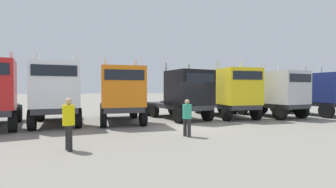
# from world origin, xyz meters

# --- Properties ---
(ground) EXTENTS (200.00, 200.00, 0.00)m
(ground) POSITION_xyz_m (0.00, 0.00, 0.00)
(ground) COLOR gray
(semi_truck_white) EXTENTS (3.12, 6.54, 4.15)m
(semi_truck_white) POSITION_xyz_m (-7.48, 2.54, 1.84)
(semi_truck_white) COLOR #333338
(semi_truck_white) RESTS_ON ground
(semi_truck_orange) EXTENTS (2.70, 6.22, 3.98)m
(semi_truck_orange) POSITION_xyz_m (-3.83, 2.42, 1.80)
(semi_truck_orange) COLOR #333338
(semi_truck_orange) RESTS_ON ground
(semi_truck_black) EXTENTS (3.64, 6.25, 3.91)m
(semi_truck_black) POSITION_xyz_m (0.38, 2.87, 1.76)
(semi_truck_black) COLOR #333338
(semi_truck_black) RESTS_ON ground
(semi_truck_yellow) EXTENTS (2.86, 6.54, 4.10)m
(semi_truck_yellow) POSITION_xyz_m (4.03, 2.68, 1.79)
(semi_truck_yellow) COLOR #333338
(semi_truck_yellow) RESTS_ON ground
(semi_truck_silver) EXTENTS (3.34, 6.24, 3.96)m
(semi_truck_silver) POSITION_xyz_m (7.52, 2.24, 1.76)
(semi_truck_silver) COLOR #333338
(semi_truck_silver) RESTS_ON ground
(semi_truck_navy) EXTENTS (3.17, 6.09, 3.90)m
(semi_truck_navy) POSITION_xyz_m (11.58, 2.12, 1.74)
(semi_truck_navy) COLOR #333338
(semi_truck_navy) RESTS_ON ground
(visitor_in_hivis) EXTENTS (0.51, 0.51, 1.80)m
(visitor_in_hivis) POSITION_xyz_m (-6.29, -3.59, 1.05)
(visitor_in_hivis) COLOR black
(visitor_in_hivis) RESTS_ON ground
(visitor_with_camera) EXTENTS (0.51, 0.51, 1.65)m
(visitor_with_camera) POSITION_xyz_m (-1.52, -2.51, 0.95)
(visitor_with_camera) COLOR #2B2B2B
(visitor_with_camera) RESTS_ON ground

